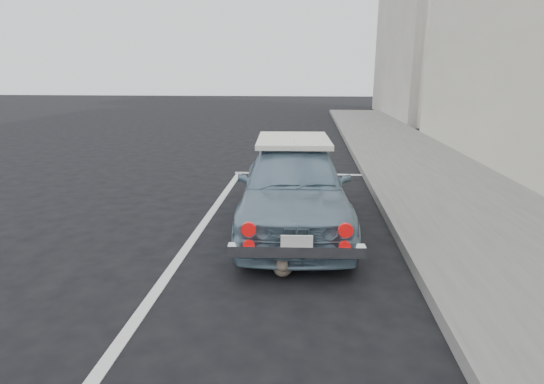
% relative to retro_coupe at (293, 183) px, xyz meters
% --- Properties ---
extents(ground, '(80.00, 80.00, 0.00)m').
position_rel_retro_coupe_xyz_m(ground, '(-0.42, -3.21, -0.64)').
color(ground, black).
rests_on(ground, ground).
extents(sidewalk, '(2.80, 40.00, 0.15)m').
position_rel_retro_coupe_xyz_m(sidewalk, '(2.78, -1.21, -0.57)').
color(sidewalk, slate).
rests_on(sidewalk, ground).
extents(building_far, '(3.50, 10.00, 8.00)m').
position_rel_retro_coupe_xyz_m(building_far, '(5.93, 16.79, 3.36)').
color(building_far, '#AFA79F').
rests_on(building_far, ground).
extents(pline_front, '(3.00, 0.12, 0.01)m').
position_rel_retro_coupe_xyz_m(pline_front, '(0.08, 3.29, -0.64)').
color(pline_front, silver).
rests_on(pline_front, ground).
extents(pline_side, '(0.12, 7.00, 0.01)m').
position_rel_retro_coupe_xyz_m(pline_side, '(-1.32, -0.21, -0.64)').
color(pline_side, silver).
rests_on(pline_side, ground).
extents(retro_coupe, '(1.70, 3.80, 1.27)m').
position_rel_retro_coupe_xyz_m(retro_coupe, '(0.00, 0.00, 0.00)').
color(retro_coupe, '#708DA1').
rests_on(retro_coupe, ground).
extents(cat, '(0.23, 0.52, 0.27)m').
position_rel_retro_coupe_xyz_m(cat, '(-0.05, -1.62, -0.51)').
color(cat, '#746858').
rests_on(cat, ground).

